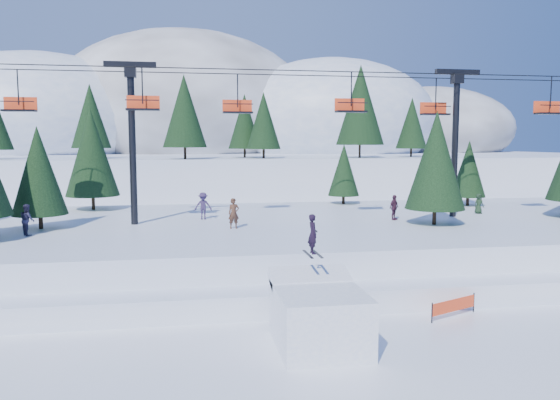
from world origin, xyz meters
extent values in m
plane|color=white|center=(0.00, 0.00, 0.00)|extent=(160.00, 160.00, 0.00)
cube|color=white|center=(0.00, 18.00, 1.25)|extent=(70.00, 22.00, 2.50)
cube|color=white|center=(0.00, 8.00, 0.55)|extent=(70.00, 6.00, 1.10)
cube|color=white|center=(0.00, 68.00, 3.00)|extent=(110.00, 60.00, 6.00)
ellipsoid|color=white|center=(-28.00, 72.00, 11.45)|extent=(36.00, 32.40, 19.80)
ellipsoid|color=#605B59|center=(-6.00, 78.00, 13.26)|extent=(44.00, 39.60, 26.40)
ellipsoid|color=white|center=(18.00, 70.00, 11.42)|extent=(34.00, 30.60, 19.72)
ellipsoid|color=#605B59|center=(38.00, 76.00, 10.12)|extent=(30.00, 27.00, 15.00)
cylinder|color=black|center=(-5.78, 39.80, 6.61)|extent=(0.26, 0.26, 1.22)
cone|color=#1D3E1C|center=(-5.78, 39.80, 10.95)|extent=(4.52, 4.52, 7.47)
cylinder|color=black|center=(2.70, 41.40, 6.50)|extent=(0.26, 0.26, 1.00)
cone|color=#1D3E1C|center=(2.70, 41.40, 10.09)|extent=(3.73, 3.73, 6.16)
cylinder|color=black|center=(13.73, 41.73, 6.73)|extent=(0.26, 0.26, 1.45)
cone|color=#1D3E1C|center=(13.73, 41.73, 11.91)|extent=(5.39, 5.39, 8.92)
cylinder|color=black|center=(-15.71, 43.64, 6.56)|extent=(0.26, 0.26, 1.11)
cone|color=#1D3E1C|center=(-15.71, 43.64, 10.54)|extent=(4.14, 4.14, 6.84)
cylinder|color=black|center=(20.93, 44.14, 6.49)|extent=(0.26, 0.26, 0.99)
cone|color=#1D3E1C|center=(20.93, 44.14, 10.01)|extent=(3.66, 3.66, 6.06)
cylinder|color=black|center=(0.96, 44.64, 6.50)|extent=(0.26, 0.26, 1.01)
cone|color=#1D3E1C|center=(0.96, 44.64, 10.10)|extent=(3.74, 3.74, 6.19)
cube|color=white|center=(-0.74, 1.72, 1.10)|extent=(3.26, 4.03, 2.21)
cube|color=white|center=(-0.74, 3.45, 2.26)|extent=(3.26, 1.41, 0.78)
imported|color=black|center=(-0.64, 3.32, 4.09)|extent=(0.41, 0.60, 1.61)
cube|color=black|center=(-0.84, 3.32, 3.26)|extent=(0.11, 1.65, 0.03)
cube|color=black|center=(-0.44, 3.32, 3.26)|extent=(0.11, 1.65, 0.03)
cylinder|color=black|center=(-9.00, 18.00, 7.50)|extent=(0.44, 0.44, 10.00)
cube|color=black|center=(-9.00, 18.00, 12.60)|extent=(3.20, 0.35, 0.35)
cube|color=black|center=(-9.00, 18.00, 12.15)|extent=(0.70, 0.70, 0.70)
cylinder|color=black|center=(13.00, 18.00, 7.50)|extent=(0.44, 0.44, 10.00)
cube|color=black|center=(13.00, 18.00, 12.60)|extent=(3.20, 0.35, 0.35)
cube|color=black|center=(13.00, 18.00, 12.15)|extent=(0.70, 0.70, 0.70)
cylinder|color=black|center=(2.00, 16.80, 12.30)|extent=(46.00, 0.06, 0.06)
cylinder|color=black|center=(2.00, 19.20, 12.30)|extent=(46.00, 0.06, 0.06)
cylinder|color=black|center=(-15.99, 19.20, 11.20)|extent=(0.08, 0.08, 2.20)
cube|color=black|center=(-15.99, 19.20, 9.75)|extent=(2.00, 0.75, 0.12)
cube|color=#FF451B|center=(-15.99, 19.58, 10.20)|extent=(2.00, 0.10, 0.85)
cylinder|color=black|center=(-15.99, 18.85, 10.30)|extent=(2.00, 0.06, 0.06)
cylinder|color=black|center=(-8.20, 16.80, 11.20)|extent=(0.08, 0.08, 2.20)
cube|color=black|center=(-8.20, 16.80, 9.75)|extent=(2.00, 0.75, 0.12)
cube|color=#FF451B|center=(-8.20, 17.18, 10.20)|extent=(2.00, 0.10, 0.85)
cylinder|color=black|center=(-8.20, 16.45, 10.30)|extent=(2.00, 0.06, 0.06)
cylinder|color=black|center=(-2.16, 19.20, 11.20)|extent=(0.08, 0.08, 2.20)
cube|color=black|center=(-2.16, 19.20, 9.75)|extent=(2.00, 0.75, 0.12)
cube|color=#FF451B|center=(-2.16, 19.58, 10.20)|extent=(2.00, 0.10, 0.85)
cylinder|color=black|center=(-2.16, 18.85, 10.30)|extent=(2.00, 0.06, 0.06)
cylinder|color=black|center=(5.02, 16.80, 11.20)|extent=(0.08, 0.08, 2.20)
cube|color=black|center=(5.02, 16.80, 9.75)|extent=(2.00, 0.75, 0.12)
cube|color=#FF451B|center=(5.02, 17.18, 10.20)|extent=(2.00, 0.10, 0.85)
cylinder|color=black|center=(5.02, 16.45, 10.30)|extent=(2.00, 0.06, 0.06)
cylinder|color=black|center=(12.03, 19.20, 11.20)|extent=(0.08, 0.08, 2.20)
cube|color=black|center=(12.03, 19.20, 9.75)|extent=(2.00, 0.75, 0.12)
cube|color=#FF451B|center=(12.03, 19.58, 10.20)|extent=(2.00, 0.10, 0.85)
cylinder|color=black|center=(12.03, 18.85, 10.30)|extent=(2.00, 0.06, 0.06)
cylinder|color=black|center=(19.39, 16.80, 11.20)|extent=(0.08, 0.08, 2.20)
cube|color=black|center=(19.39, 16.80, 9.75)|extent=(2.00, 0.75, 0.12)
cube|color=#FF451B|center=(19.39, 17.18, 10.20)|extent=(2.00, 0.10, 0.85)
cylinder|color=black|center=(19.39, 16.45, 10.30)|extent=(2.00, 0.06, 0.06)
cylinder|color=black|center=(17.36, 23.93, 2.88)|extent=(0.26, 0.26, 0.76)
cone|color=#1D3E1C|center=(17.36, 23.93, 5.58)|extent=(2.81, 2.81, 4.65)
cylinder|color=black|center=(-12.89, 26.36, 3.05)|extent=(0.26, 0.26, 1.10)
cone|color=#1D3E1C|center=(-12.89, 26.36, 6.97)|extent=(4.08, 4.08, 6.74)
cylinder|color=black|center=(7.56, 26.96, 2.86)|extent=(0.26, 0.26, 0.72)
cone|color=#1D3E1C|center=(7.56, 26.96, 5.42)|extent=(2.66, 2.66, 4.40)
cylinder|color=black|center=(-14.47, 17.05, 2.94)|extent=(0.26, 0.26, 0.88)
cone|color=#1D3E1C|center=(-14.47, 17.05, 6.06)|extent=(3.25, 3.25, 5.38)
cylinder|color=black|center=(10.01, 14.67, 3.01)|extent=(0.26, 0.26, 1.01)
cone|color=#1D3E1C|center=(10.01, 14.67, 6.63)|extent=(3.77, 3.77, 6.23)
imported|color=#4D2F21|center=(-2.84, 15.17, 3.43)|extent=(0.74, 0.55, 1.87)
imported|color=#1C311D|center=(15.61, 19.08, 3.24)|extent=(0.78, 0.56, 1.48)
imported|color=#262440|center=(-14.57, 14.65, 3.40)|extent=(1.04, 1.10, 1.80)
imported|color=#462237|center=(8.21, 17.03, 3.35)|extent=(1.05, 0.95, 1.71)
imported|color=#35264B|center=(-4.57, 19.51, 3.42)|extent=(1.23, 0.76, 1.85)
cylinder|color=black|center=(4.70, 3.53, 0.45)|extent=(0.06, 0.06, 0.90)
cylinder|color=black|center=(7.27, 4.65, 0.45)|extent=(0.06, 0.06, 0.90)
cube|color=#FF451B|center=(5.98, 4.09, 0.55)|extent=(2.58, 1.16, 0.55)
cylinder|color=black|center=(9.88, 6.47, 0.45)|extent=(0.06, 0.06, 0.90)
cylinder|color=black|center=(12.62, 7.02, 0.45)|extent=(0.06, 0.06, 0.90)
cube|color=#FF451B|center=(11.25, 6.74, 0.55)|extent=(2.75, 0.59, 0.55)
camera|label=1|loc=(-5.60, -17.87, 7.79)|focal=35.00mm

